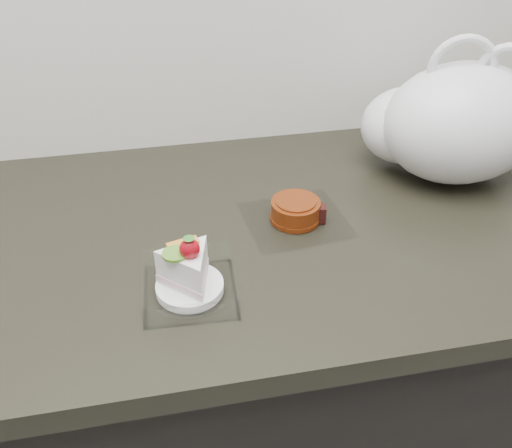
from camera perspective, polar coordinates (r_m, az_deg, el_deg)
The scene contains 4 objects.
counter at distance 1.27m, azimuth -7.03°, elevation -17.45°, with size 2.04×0.64×0.90m.
cake_tray at distance 0.82m, azimuth -6.72°, elevation -5.36°, with size 0.14×0.14×0.10m.
mooncake_wrap at distance 0.97m, azimuth 4.04°, elevation 1.18°, with size 0.18×0.17×0.04m.
plastic_bag at distance 1.11m, azimuth 18.86°, elevation 9.57°, with size 0.37×0.32×0.27m.
Camera 1 is at (-0.00, 0.92, 1.46)m, focal length 40.00 mm.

